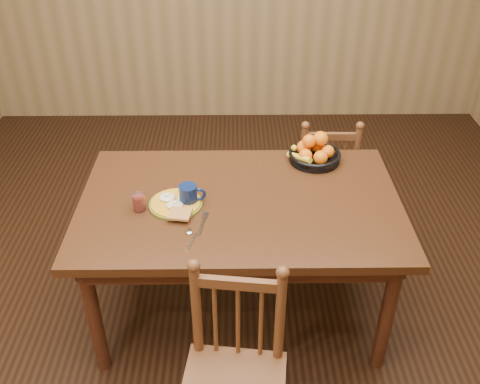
{
  "coord_description": "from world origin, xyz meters",
  "views": [
    {
      "loc": [
        -0.02,
        -2.18,
        2.28
      ],
      "look_at": [
        0.0,
        0.0,
        0.8
      ],
      "focal_mm": 40.0,
      "sensor_mm": 36.0,
      "label": 1
    }
  ],
  "objects_px": {
    "breakfast_plate": "(176,204)",
    "chair_far": "(323,177)",
    "dining_table": "(240,214)",
    "fruit_bowl": "(314,152)",
    "coffee_mug": "(189,194)",
    "chair_near": "(234,379)"
  },
  "relations": [
    {
      "from": "breakfast_plate",
      "to": "chair_far",
      "type": "bearing_deg",
      "value": 41.83
    },
    {
      "from": "chair_far",
      "to": "fruit_bowl",
      "type": "relative_size",
      "value": 2.95
    },
    {
      "from": "chair_far",
      "to": "breakfast_plate",
      "type": "distance_m",
      "value": 1.21
    },
    {
      "from": "fruit_bowl",
      "to": "coffee_mug",
      "type": "bearing_deg",
      "value": -148.76
    },
    {
      "from": "breakfast_plate",
      "to": "fruit_bowl",
      "type": "xyz_separation_m",
      "value": [
        0.73,
        0.43,
        0.04
      ]
    },
    {
      "from": "chair_near",
      "to": "coffee_mug",
      "type": "relative_size",
      "value": 6.8
    },
    {
      "from": "dining_table",
      "to": "chair_far",
      "type": "xyz_separation_m",
      "value": [
        0.55,
        0.73,
        -0.25
      ]
    },
    {
      "from": "coffee_mug",
      "to": "breakfast_plate",
      "type": "bearing_deg",
      "value": -161.11
    },
    {
      "from": "chair_far",
      "to": "coffee_mug",
      "type": "bearing_deg",
      "value": 44.5
    },
    {
      "from": "fruit_bowl",
      "to": "breakfast_plate",
      "type": "bearing_deg",
      "value": -149.75
    },
    {
      "from": "coffee_mug",
      "to": "fruit_bowl",
      "type": "bearing_deg",
      "value": 31.24
    },
    {
      "from": "breakfast_plate",
      "to": "fruit_bowl",
      "type": "relative_size",
      "value": 1.02
    },
    {
      "from": "chair_near",
      "to": "fruit_bowl",
      "type": "xyz_separation_m",
      "value": [
        0.45,
        1.2,
        0.36
      ]
    },
    {
      "from": "breakfast_plate",
      "to": "coffee_mug",
      "type": "distance_m",
      "value": 0.08
    },
    {
      "from": "dining_table",
      "to": "coffee_mug",
      "type": "bearing_deg",
      "value": -175.37
    },
    {
      "from": "dining_table",
      "to": "breakfast_plate",
      "type": "relative_size",
      "value": 5.43
    },
    {
      "from": "dining_table",
      "to": "fruit_bowl",
      "type": "bearing_deg",
      "value": 42.7
    },
    {
      "from": "dining_table",
      "to": "breakfast_plate",
      "type": "bearing_deg",
      "value": -172.32
    },
    {
      "from": "chair_near",
      "to": "fruit_bowl",
      "type": "relative_size",
      "value": 3.14
    },
    {
      "from": "chair_far",
      "to": "coffee_mug",
      "type": "height_order",
      "value": "chair_far"
    },
    {
      "from": "chair_far",
      "to": "coffee_mug",
      "type": "distance_m",
      "value": 1.16
    },
    {
      "from": "dining_table",
      "to": "fruit_bowl",
      "type": "height_order",
      "value": "fruit_bowl"
    }
  ]
}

